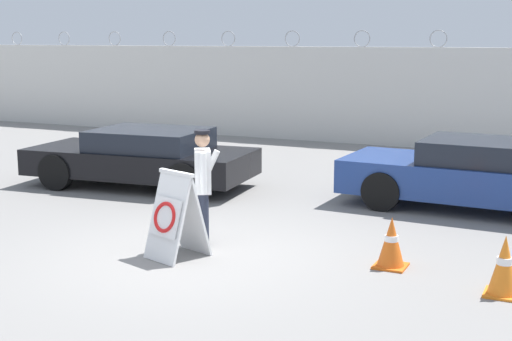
{
  "coord_description": "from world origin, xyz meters",
  "views": [
    {
      "loc": [
        4.81,
        -8.06,
        2.93
      ],
      "look_at": [
        0.49,
        1.09,
        1.04
      ],
      "focal_mm": 50.0,
      "sensor_mm": 36.0,
      "label": 1
    }
  ],
  "objects_px": {
    "security_guard": "(203,183)",
    "parked_car_rear_sedan": "(477,174)",
    "traffic_cone_near": "(504,266)",
    "barricade_sign": "(175,215)",
    "parked_car_front_coupe": "(143,157)",
    "traffic_cone_mid": "(391,242)"
  },
  "relations": [
    {
      "from": "barricade_sign",
      "to": "parked_car_rear_sedan",
      "type": "height_order",
      "value": "parked_car_rear_sedan"
    },
    {
      "from": "security_guard",
      "to": "parked_car_rear_sedan",
      "type": "relative_size",
      "value": 0.37
    },
    {
      "from": "security_guard",
      "to": "traffic_cone_near",
      "type": "height_order",
      "value": "security_guard"
    },
    {
      "from": "barricade_sign",
      "to": "traffic_cone_mid",
      "type": "xyz_separation_m",
      "value": [
        2.75,
        0.83,
        -0.26
      ]
    },
    {
      "from": "security_guard",
      "to": "parked_car_rear_sedan",
      "type": "height_order",
      "value": "security_guard"
    },
    {
      "from": "traffic_cone_near",
      "to": "parked_car_rear_sedan",
      "type": "xyz_separation_m",
      "value": [
        -0.93,
        4.22,
        0.27
      ]
    },
    {
      "from": "traffic_cone_mid",
      "to": "parked_car_rear_sedan",
      "type": "distance_m",
      "value": 3.8
    },
    {
      "from": "traffic_cone_near",
      "to": "parked_car_front_coupe",
      "type": "bearing_deg",
      "value": 154.98
    },
    {
      "from": "traffic_cone_mid",
      "to": "parked_car_front_coupe",
      "type": "height_order",
      "value": "parked_car_front_coupe"
    },
    {
      "from": "traffic_cone_near",
      "to": "traffic_cone_mid",
      "type": "distance_m",
      "value": 1.51
    },
    {
      "from": "traffic_cone_near",
      "to": "parked_car_rear_sedan",
      "type": "height_order",
      "value": "parked_car_rear_sedan"
    },
    {
      "from": "parked_car_front_coupe",
      "to": "security_guard",
      "type": "bearing_deg",
      "value": 129.93
    },
    {
      "from": "barricade_sign",
      "to": "traffic_cone_near",
      "type": "xyz_separation_m",
      "value": [
        4.18,
        0.37,
        -0.24
      ]
    },
    {
      "from": "security_guard",
      "to": "traffic_cone_near",
      "type": "distance_m",
      "value": 4.16
    },
    {
      "from": "barricade_sign",
      "to": "traffic_cone_mid",
      "type": "distance_m",
      "value": 2.88
    },
    {
      "from": "security_guard",
      "to": "parked_car_rear_sedan",
      "type": "bearing_deg",
      "value": -70.47
    },
    {
      "from": "traffic_cone_near",
      "to": "parked_car_rear_sedan",
      "type": "relative_size",
      "value": 0.16
    },
    {
      "from": "security_guard",
      "to": "traffic_cone_mid",
      "type": "relative_size",
      "value": 2.49
    },
    {
      "from": "traffic_cone_near",
      "to": "traffic_cone_mid",
      "type": "relative_size",
      "value": 1.07
    },
    {
      "from": "barricade_sign",
      "to": "security_guard",
      "type": "height_order",
      "value": "security_guard"
    },
    {
      "from": "traffic_cone_near",
      "to": "parked_car_rear_sedan",
      "type": "distance_m",
      "value": 4.33
    },
    {
      "from": "barricade_sign",
      "to": "parked_car_rear_sedan",
      "type": "distance_m",
      "value": 5.63
    }
  ]
}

